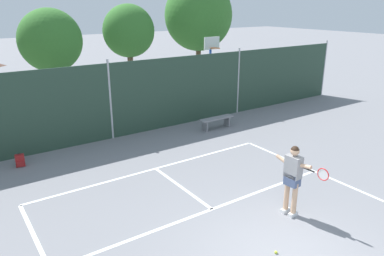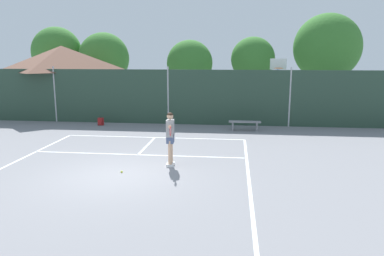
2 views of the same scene
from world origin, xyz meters
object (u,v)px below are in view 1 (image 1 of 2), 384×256
(tennis_player, at_px, (293,175))
(courtside_bench, at_px, (216,120))
(backpack_red, at_px, (20,161))
(basketball_hoop, at_px, (211,62))
(tennis_ball, at_px, (276,252))

(tennis_player, relative_size, courtside_bench, 1.16)
(courtside_bench, bearing_deg, tennis_player, -112.40)
(tennis_player, xyz_separation_m, backpack_red, (-5.07, 6.99, -0.92))
(basketball_hoop, bearing_deg, courtside_bench, -122.70)
(backpack_red, bearing_deg, tennis_player, -54.06)
(tennis_ball, bearing_deg, backpack_red, 114.65)
(basketball_hoop, relative_size, tennis_player, 1.91)
(basketball_hoop, distance_m, backpack_red, 10.07)
(backpack_red, bearing_deg, courtside_bench, -4.05)
(tennis_player, distance_m, backpack_red, 8.68)
(tennis_player, height_order, tennis_ball, tennis_player)
(backpack_red, distance_m, courtside_bench, 7.75)
(tennis_player, bearing_deg, backpack_red, 125.94)
(tennis_player, relative_size, backpack_red, 4.01)
(backpack_red, xyz_separation_m, courtside_bench, (7.73, -0.55, 0.17))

